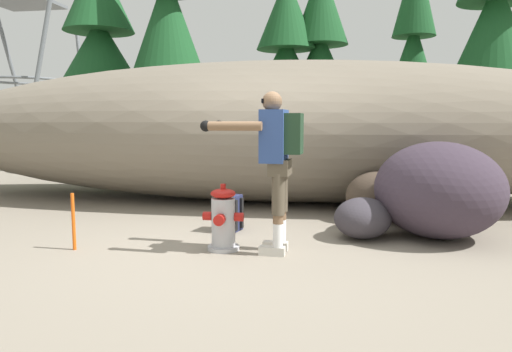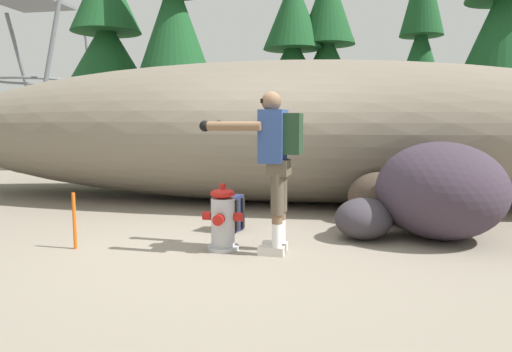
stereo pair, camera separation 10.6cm
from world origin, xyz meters
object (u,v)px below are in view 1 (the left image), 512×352
at_px(boulder_small, 377,197).
at_px(boulder_outlier, 363,218).
at_px(boulder_large, 438,190).
at_px(survey_stake, 73,222).
at_px(boulder_mid, 418,187).
at_px(spare_backpack, 230,214).
at_px(fire_hydrant, 223,220).
at_px(utility_worker, 274,152).

relative_size(boulder_small, boulder_outlier, 1.14).
relative_size(boulder_large, survey_stake, 2.58).
distance_m(boulder_mid, boulder_outlier, 1.79).
distance_m(boulder_mid, survey_stake, 4.65).
xyz_separation_m(spare_backpack, survey_stake, (-1.43, -1.08, 0.08)).
xyz_separation_m(fire_hydrant, boulder_mid, (2.35, 2.29, 0.08)).
bearing_deg(utility_worker, boulder_mid, -124.75).
xyz_separation_m(boulder_large, boulder_small, (-0.61, 0.74, -0.22)).
xyz_separation_m(spare_backpack, boulder_outlier, (1.58, -0.10, 0.02)).
relative_size(spare_backpack, boulder_mid, 0.38).
xyz_separation_m(fire_hydrant, boulder_outlier, (1.47, 0.74, -0.08)).
relative_size(utility_worker, boulder_outlier, 2.25).
bearing_deg(boulder_outlier, fire_hydrant, -153.47).
height_order(utility_worker, spare_backpack, utility_worker).
xyz_separation_m(fire_hydrant, survey_stake, (-1.54, -0.25, -0.02)).
relative_size(fire_hydrant, boulder_mid, 0.56).
xyz_separation_m(utility_worker, boulder_mid, (1.82, 2.32, -0.65)).
relative_size(boulder_large, boulder_small, 1.87).
bearing_deg(fire_hydrant, spare_backpack, 97.61).
bearing_deg(survey_stake, boulder_small, 30.50).
height_order(spare_backpack, boulder_large, boulder_large).
bearing_deg(boulder_large, utility_worker, -151.97).
xyz_separation_m(spare_backpack, boulder_mid, (2.46, 1.46, 0.18)).
relative_size(boulder_large, boulder_mid, 1.24).
bearing_deg(survey_stake, utility_worker, 6.11).
xyz_separation_m(utility_worker, boulder_small, (1.18, 1.70, -0.70)).
distance_m(boulder_large, boulder_mid, 1.37).
distance_m(utility_worker, survey_stake, 2.22).
bearing_deg(boulder_mid, boulder_small, -135.61).
bearing_deg(boulder_mid, boulder_outlier, -119.40).
bearing_deg(utility_worker, survey_stake, 9.43).
bearing_deg(utility_worker, boulder_large, -148.65).
relative_size(utility_worker, boulder_large, 1.06).
bearing_deg(utility_worker, boulder_outlier, -137.61).
bearing_deg(boulder_large, boulder_outlier, -167.29).
bearing_deg(spare_backpack, fire_hydrant, 112.09).
height_order(spare_backpack, boulder_outlier, same).
bearing_deg(boulder_outlier, boulder_mid, 60.60).
bearing_deg(boulder_small, survey_stake, -149.50).
xyz_separation_m(utility_worker, boulder_outlier, (0.94, 0.76, -0.80)).
distance_m(utility_worker, boulder_large, 2.09).
bearing_deg(boulder_small, boulder_outlier, -104.58).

